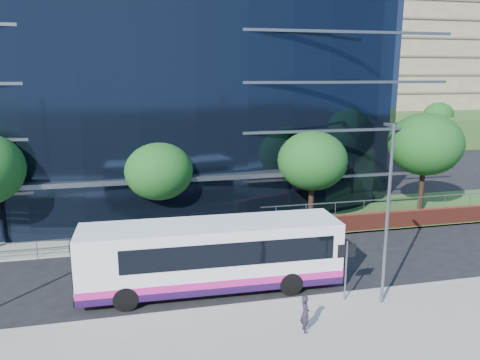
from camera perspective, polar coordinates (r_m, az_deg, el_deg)
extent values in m
plane|color=black|center=(22.40, -0.04, -14.08)|extent=(200.00, 200.00, 0.00)
cube|color=gray|center=(18.18, 3.74, -20.80)|extent=(80.00, 8.00, 0.15)
cube|color=gray|center=(21.50, 0.58, -15.06)|extent=(80.00, 0.25, 0.16)
cube|color=gold|center=(21.70, 0.45, -15.00)|extent=(80.00, 0.08, 0.01)
cube|color=gold|center=(21.83, 0.35, -14.82)|extent=(80.00, 0.08, 0.01)
cube|color=gray|center=(32.13, -15.11, -5.94)|extent=(50.00, 8.00, 0.10)
cube|color=black|center=(43.53, -12.52, 9.70)|extent=(38.00, 16.00, 16.00)
cube|color=#595E66|center=(29.68, -11.76, 0.02)|extent=(22.00, 1.20, 0.30)
cube|color=slate|center=(28.21, -19.57, -6.74)|extent=(24.00, 0.05, 0.05)
cube|color=slate|center=(28.35, -19.50, -7.60)|extent=(24.00, 0.05, 0.05)
cylinder|color=slate|center=(28.37, -19.50, -7.70)|extent=(0.04, 0.04, 1.10)
cube|color=#2D511E|center=(84.22, 12.85, 6.94)|extent=(60.00, 42.00, 4.00)
cube|color=#867459|center=(85.90, 12.76, 17.09)|extent=(50.00, 12.00, 26.00)
cylinder|color=slate|center=(21.76, 12.78, -10.75)|extent=(0.08, 0.08, 2.80)
cube|color=black|center=(21.42, 12.88, -8.40)|extent=(0.85, 0.06, 0.60)
cylinder|color=black|center=(30.28, -9.67, -4.08)|extent=(0.36, 0.36, 2.86)
ellipsoid|color=#113D13|center=(29.60, -9.87, 1.11)|extent=(4.29, 4.29, 3.65)
cylinder|color=black|center=(31.87, 8.64, -2.98)|extent=(0.36, 0.36, 3.08)
ellipsoid|color=#113D13|center=(31.20, 8.83, 2.35)|extent=(4.62, 4.62, 3.93)
cylinder|color=black|center=(36.85, 21.21, -1.21)|extent=(0.36, 0.36, 3.52)
ellipsoid|color=#113D13|center=(36.22, 21.65, 4.08)|extent=(5.28, 5.28, 4.49)
cylinder|color=black|center=(66.49, 12.55, 5.07)|extent=(0.36, 0.36, 3.08)
ellipsoid|color=#113D13|center=(66.17, 12.67, 7.66)|extent=(4.62, 4.62, 3.93)
cylinder|color=black|center=(76.37, 22.85, 5.26)|extent=(0.36, 0.36, 2.86)
ellipsoid|color=#113D13|center=(76.10, 23.03, 7.34)|extent=(4.29, 4.29, 3.65)
cylinder|color=slate|center=(21.06, 17.53, -4.30)|extent=(0.14, 0.14, 8.00)
cube|color=slate|center=(20.60, 17.76, 6.41)|extent=(0.15, 0.70, 0.12)
cube|color=white|center=(22.40, -3.49, -8.90)|extent=(12.22, 3.05, 2.93)
cube|color=#220E3A|center=(22.91, -3.45, -11.92)|extent=(12.25, 3.10, 0.33)
cube|color=#CC1D82|center=(22.78, -3.46, -11.17)|extent=(12.25, 3.10, 0.33)
cube|color=black|center=(22.35, -1.81, -7.80)|extent=(9.79, 3.04, 1.11)
cube|color=black|center=(22.40, -19.37, -9.26)|extent=(0.14, 2.38, 1.71)
cube|color=black|center=(22.05, -19.59, -6.81)|extent=(0.15, 2.27, 0.44)
cube|color=yellow|center=(22.32, -19.60, -6.58)|extent=(0.07, 1.22, 0.24)
cube|color=black|center=(22.99, -19.09, -12.72)|extent=(0.16, 2.66, 0.27)
cylinder|color=black|center=(21.62, -13.76, -13.88)|extent=(1.11, 0.36, 1.11)
cylinder|color=black|center=(22.52, 6.19, -12.44)|extent=(1.11, 0.36, 1.11)
imported|color=#281F2E|center=(19.32, 7.94, -15.82)|extent=(0.39, 0.57, 1.52)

